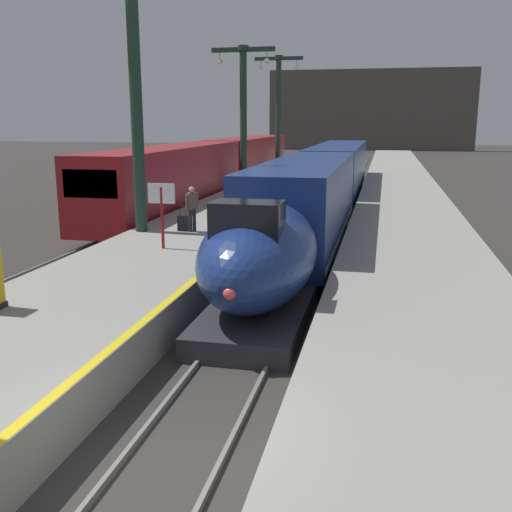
{
  "coord_description": "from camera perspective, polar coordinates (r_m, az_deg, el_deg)",
  "views": [
    {
      "loc": [
        2.96,
        -6.84,
        5.11
      ],
      "look_at": [
        -0.09,
        7.17,
        1.8
      ],
      "focal_mm": 41.11,
      "sensor_mm": 36.0,
      "label": 1
    }
  ],
  "objects": [
    {
      "name": "platform_left_safety_stripe",
      "position": [
        32.19,
        3.75,
        5.73
      ],
      "size": [
        0.2,
        107.8,
        0.01
      ],
      "primitive_type": "cube",
      "color": "yellow",
      "rests_on": "platform_left"
    },
    {
      "name": "platform_left",
      "position": [
        32.68,
        -0.23,
        4.93
      ],
      "size": [
        4.8,
        110.0,
        1.05
      ],
      "primitive_type": "cube",
      "color": "gray",
      "rests_on": "ground"
    },
    {
      "name": "station_column_far",
      "position": [
        38.02,
        -1.24,
        14.74
      ],
      "size": [
        4.0,
        0.68,
        8.6
      ],
      "color": "#1E3828",
      "rests_on": "platform_left"
    },
    {
      "name": "regional_train_adjacent",
      "position": [
        40.49,
        -3.64,
        8.75
      ],
      "size": [
        2.85,
        36.6,
        3.8
      ],
      "color": "maroon",
      "rests_on": "ground"
    },
    {
      "name": "platform_right",
      "position": [
        31.93,
        14.15,
        4.35
      ],
      "size": [
        4.8,
        110.0,
        1.05
      ],
      "primitive_type": "cube",
      "color": "gray",
      "rests_on": "ground"
    },
    {
      "name": "ground_plane",
      "position": [
        9.03,
        -9.89,
        -21.66
      ],
      "size": [
        260.0,
        260.0,
        0.0
      ],
      "primitive_type": "plane",
      "color": "#33302D"
    },
    {
      "name": "passenger_near_edge",
      "position": [
        22.04,
        -6.24,
        4.92
      ],
      "size": [
        0.4,
        0.47,
        1.69
      ],
      "color": "#23232D",
      "rests_on": "platform_left"
    },
    {
      "name": "station_column_distant",
      "position": [
        50.24,
        2.19,
        14.73
      ],
      "size": [
        4.0,
        0.68,
        9.29
      ],
      "color": "#1E3828",
      "rests_on": "platform_left"
    },
    {
      "name": "rail_main_right",
      "position": [
        34.77,
        8.53,
        4.5
      ],
      "size": [
        0.08,
        110.0,
        0.12
      ],
      "primitive_type": "cube",
      "color": "slate",
      "rests_on": "ground"
    },
    {
      "name": "departure_info_board",
      "position": [
        19.11,
        -9.16,
        5.16
      ],
      "size": [
        0.9,
        0.1,
        2.12
      ],
      "color": "maroon",
      "rests_on": "platform_left"
    },
    {
      "name": "station_column_mid",
      "position": [
        22.28,
        -11.71,
        17.06
      ],
      "size": [
        4.0,
        0.68,
        9.59
      ],
      "color": "#1E3828",
      "rests_on": "platform_left"
    },
    {
      "name": "rail_secondary_right",
      "position": [
        36.2,
        -4.4,
        4.94
      ],
      "size": [
        0.08,
        110.0,
        0.12
      ],
      "primitive_type": "cube",
      "color": "slate",
      "rests_on": "ground"
    },
    {
      "name": "highspeed_train_main",
      "position": [
        29.64,
        6.52,
        6.76
      ],
      "size": [
        2.92,
        37.61,
        3.6
      ],
      "color": "navy",
      "rests_on": "ground"
    },
    {
      "name": "rolling_suitcase",
      "position": [
        22.31,
        -7.09,
        3.21
      ],
      "size": [
        0.4,
        0.22,
        0.98
      ],
      "color": "black",
      "rests_on": "platform_left"
    },
    {
      "name": "rail_main_left",
      "position": [
        34.9,
        6.07,
        4.61
      ],
      "size": [
        0.08,
        110.0,
        0.12
      ],
      "primitive_type": "cube",
      "color": "slate",
      "rests_on": "ground"
    },
    {
      "name": "rail_secondary_left",
      "position": [
        36.66,
        -6.66,
        4.99
      ],
      "size": [
        0.08,
        110.0,
        0.12
      ],
      "primitive_type": "cube",
      "color": "slate",
      "rests_on": "ground"
    },
    {
      "name": "terminus_back_wall",
      "position": [
        108.89,
        11.05,
        13.76
      ],
      "size": [
        36.0,
        2.0,
        14.0
      ],
      "primitive_type": "cube",
      "color": "#4C4742",
      "rests_on": "ground"
    }
  ]
}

